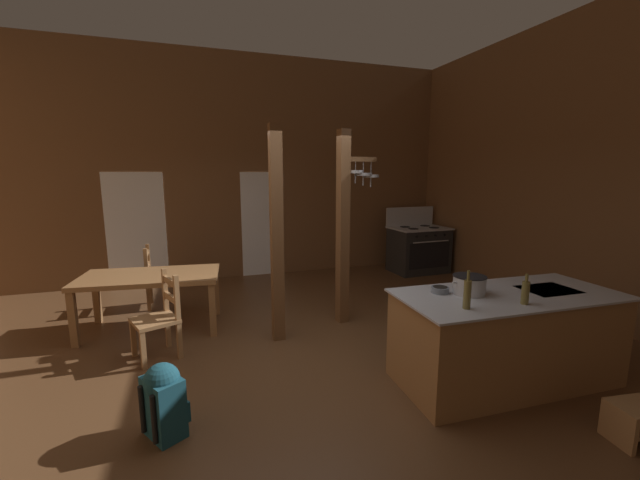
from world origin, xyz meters
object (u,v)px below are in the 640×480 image
Objects in this scene: ladderback_chair_by_post at (160,317)px; bottle_tall_on_counter at (525,292)px; backpack at (163,398)px; mixing_bowl_on_counter at (440,290)px; bottle_short_on_counter at (467,294)px; dining_table at (150,281)px; stockpot_on_counter at (469,285)px; stove_range at (418,249)px; step_stool at (636,420)px; ladderback_chair_near_window at (158,278)px; kitchen_island at (505,337)px.

bottle_tall_on_counter is at bearing -31.44° from ladderback_chair_by_post.
backpack is 2.58m from mixing_bowl_on_counter.
bottle_short_on_counter is at bearing 173.21° from bottle_tall_on_counter.
stockpot_on_counter is (3.02, -2.37, 0.33)m from dining_table.
step_stool is (-1.32, -5.04, -0.30)m from stove_range.
backpack is at bearing -85.56° from ladderback_chair_near_window.
dining_table is 4.31m from bottle_tall_on_counter.
stove_range is 1.39× the size of ladderback_chair_by_post.
backpack is (0.11, -1.44, -0.14)m from ladderback_chair_by_post.
ladderback_chair_by_post is at bearing 152.08° from stockpot_on_counter.
bottle_tall_on_counter reaches higher than mixing_bowl_on_counter.
kitchen_island is 4.21m from dining_table.
mixing_bowl_on_counter reaches higher than ladderback_chair_by_post.
kitchen_island is 3.14m from backpack.
stove_range is 0.74× the size of dining_table.
stockpot_on_counter is (3.00, -3.30, 0.53)m from ladderback_chair_near_window.
stockpot_on_counter is at bearing 123.93° from bottle_tall_on_counter.
ladderback_chair_by_post is at bearing 148.56° from bottle_tall_on_counter.
backpack reaches higher than step_stool.
stockpot_on_counter is 1.39× the size of bottle_tall_on_counter.
dining_table is 3.59m from mixing_bowl_on_counter.
ladderback_chair_by_post is at bearing 94.45° from backpack.
mixing_bowl_on_counter reaches higher than backpack.
bottle_tall_on_counter is at bearing -111.68° from stove_range.
mixing_bowl_on_counter is 0.61× the size of bottle_tall_on_counter.
stove_range reaches higher than step_stool.
stove_range reaches higher than bottle_tall_on_counter.
ladderback_chair_near_window is (0.02, 0.93, -0.20)m from dining_table.
backpack is at bearing 170.65° from bottle_short_on_counter.
stockpot_on_counter is at bearing -25.19° from mixing_bowl_on_counter.
bottle_short_on_counter is at bearing -162.21° from kitchen_island.
ladderback_chair_near_window is 1.79m from ladderback_chair_by_post.
kitchen_island is 13.24× the size of mixing_bowl_on_counter.
ladderback_chair_near_window reaches higher than kitchen_island.
bottle_tall_on_counter reaches higher than backpack.
stockpot_on_counter is (-0.65, 1.15, 0.81)m from step_stool.
ladderback_chair_near_window and ladderback_chair_by_post have the same top height.
bottle_tall_on_counter reaches higher than ladderback_chair_near_window.
ladderback_chair_near_window is 5.72× the size of mixing_bowl_on_counter.
step_stool is at bearing -54.76° from mixing_bowl_on_counter.
kitchen_island is at bearing -36.23° from dining_table.
dining_table is at bearing -90.97° from ladderback_chair_near_window.
backpack is 3.13m from bottle_tall_on_counter.
stockpot_on_counter is (2.86, -1.52, 0.53)m from ladderback_chair_by_post.
step_stool is 1.18× the size of bottle_short_on_counter.
stockpot_on_counter reaches higher than step_stool.
stove_range is 4.64m from bottle_tall_on_counter.
backpack is at bearing 171.12° from bottle_tall_on_counter.
mixing_bowl_on_counter is at bearing 159.77° from kitchen_island.
bottle_short_on_counter reaches higher than ladderback_chair_by_post.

